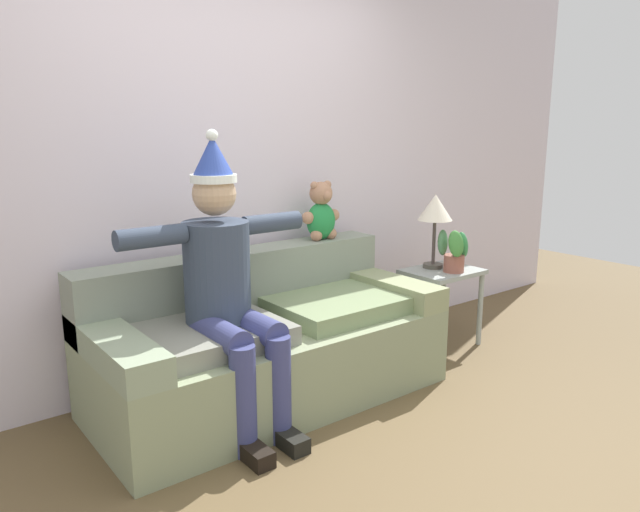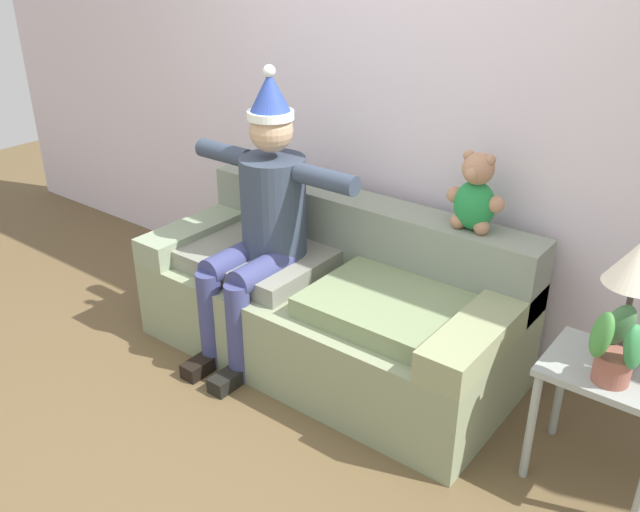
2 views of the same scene
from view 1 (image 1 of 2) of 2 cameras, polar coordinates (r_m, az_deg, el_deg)
The scene contains 8 objects.
ground_plane at distance 2.90m, azimuth 6.70°, elevation -19.87°, with size 10.00×10.00×0.00m, color brown.
back_wall at distance 3.71m, azimuth -9.96°, elevation 9.25°, with size 7.00×0.10×2.70m, color silver.
couch at distance 3.47m, azimuth -5.12°, elevation -8.20°, with size 1.98×0.90×0.81m.
person_seated at distance 3.04m, azimuth -8.91°, elevation -2.44°, with size 1.02×0.77×1.52m.
teddy_bear at distance 3.87m, azimuth 0.12°, elevation 4.09°, with size 0.29×0.17×0.38m.
side_table at distance 4.29m, azimuth 11.53°, elevation -2.58°, with size 0.51×0.40×0.55m.
table_lamp at distance 4.23m, azimuth 10.92°, elevation 4.24°, with size 0.24×0.24×0.52m.
potted_plant at distance 4.19m, azimuth 12.63°, elevation 0.38°, with size 0.23×0.28×0.31m.
Camera 1 is at (-1.75, -1.72, 1.55)m, focal length 33.57 mm.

